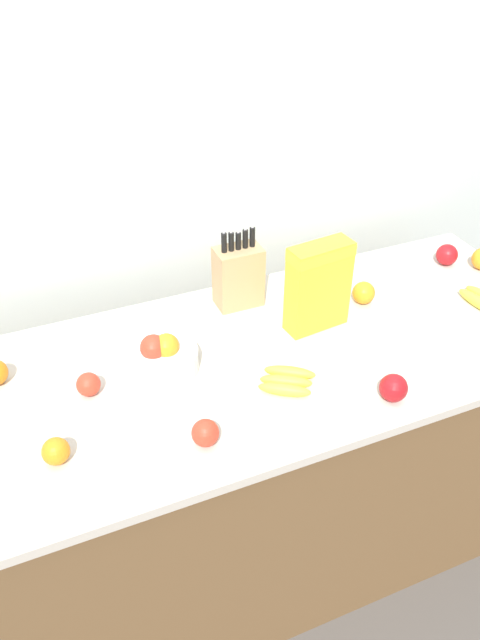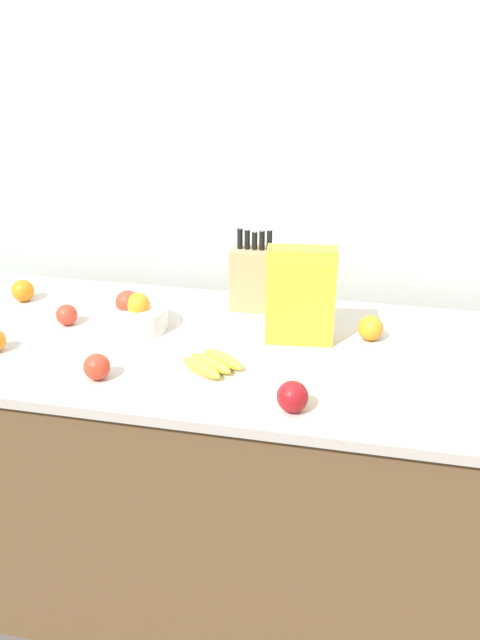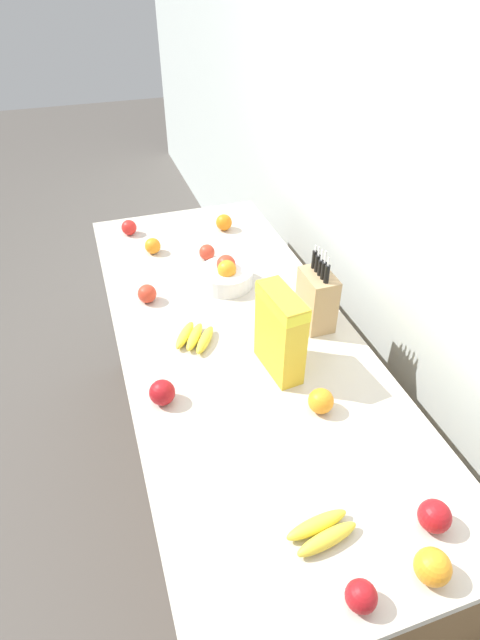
% 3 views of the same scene
% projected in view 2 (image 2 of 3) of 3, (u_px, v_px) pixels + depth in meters
% --- Properties ---
extents(ground_plane, '(14.00, 14.00, 0.00)m').
position_uv_depth(ground_plane, '(226.00, 573.00, 2.27)').
color(ground_plane, '#514C47').
extents(wall_back, '(9.00, 0.06, 2.60)m').
position_uv_depth(wall_back, '(262.00, 179.00, 2.28)').
color(wall_back, silver).
rests_on(wall_back, ground_plane).
extents(counter, '(2.06, 0.83, 0.93)m').
position_uv_depth(counter, '(225.00, 469.00, 2.07)').
color(counter, brown).
rests_on(counter, ground_plane).
extents(knife_block, '(0.15, 0.10, 0.32)m').
position_uv_depth(knife_block, '(254.00, 278.00, 2.08)').
color(knife_block, tan).
rests_on(knife_block, counter).
extents(cereal_box, '(0.21, 0.10, 0.29)m').
position_uv_depth(cereal_box, '(301.00, 292.00, 1.84)').
color(cereal_box, gold).
rests_on(cereal_box, counter).
extents(fruit_bowl, '(0.22, 0.22, 0.12)m').
position_uv_depth(fruit_bowl, '(133.00, 315.00, 1.97)').
color(fruit_bowl, silver).
rests_on(fruit_bowl, counter).
extents(banana_bunch_right, '(0.19, 0.17, 0.04)m').
position_uv_depth(banana_bunch_right, '(212.00, 363.00, 1.73)').
color(banana_bunch_right, yellow).
rests_on(banana_bunch_right, counter).
extents(apple_middle, '(0.07, 0.07, 0.07)m').
position_uv_depth(apple_middle, '(97.00, 367.00, 1.68)').
color(apple_middle, red).
rests_on(apple_middle, counter).
extents(apple_front, '(0.07, 0.07, 0.07)m').
position_uv_depth(apple_front, '(67.00, 315.00, 1.99)').
color(apple_front, red).
rests_on(apple_front, counter).
extents(apple_by_knife_block, '(0.08, 0.08, 0.08)m').
position_uv_depth(apple_by_knife_block, '(293.00, 397.00, 1.54)').
color(apple_by_knife_block, '#A31419').
rests_on(apple_by_knife_block, counter).
extents(orange_near_bowl, '(0.08, 0.08, 0.08)m').
position_uv_depth(orange_near_bowl, '(371.00, 328.00, 1.89)').
color(orange_near_bowl, orange).
rests_on(orange_near_bowl, counter).
extents(orange_front_left, '(0.08, 0.08, 0.08)m').
position_uv_depth(orange_front_left, '(23.00, 291.00, 2.17)').
color(orange_front_left, orange).
rests_on(orange_front_left, counter).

